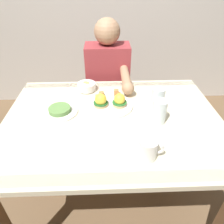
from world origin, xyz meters
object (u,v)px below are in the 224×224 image
(water_glass_far, at_px, (159,113))
(side_plate, at_px, (60,111))
(coffee_mug, at_px, (149,149))
(fruit_bowl, at_px, (87,87))
(eggs_benedict_plate, at_px, (110,103))
(diner_person, at_px, (108,83))
(water_glass_near, at_px, (157,101))
(dining_table, at_px, (113,133))
(fork, at_px, (81,132))

(water_glass_far, distance_m, side_plate, 0.55)
(side_plate, bearing_deg, coffee_mug, -38.92)
(coffee_mug, relative_size, water_glass_far, 0.83)
(coffee_mug, xyz_separation_m, water_glass_far, (0.10, 0.25, 0.01))
(fruit_bowl, distance_m, water_glass_far, 0.54)
(eggs_benedict_plate, relative_size, side_plate, 1.35)
(fruit_bowl, height_order, water_glass_far, water_glass_far)
(coffee_mug, height_order, water_glass_far, water_glass_far)
(fruit_bowl, bearing_deg, water_glass_far, -42.02)
(side_plate, xyz_separation_m, diner_person, (0.29, 0.54, -0.10))
(water_glass_near, distance_m, side_plate, 0.56)
(coffee_mug, height_order, water_glass_near, water_glass_near)
(eggs_benedict_plate, height_order, diner_person, diner_person)
(dining_table, xyz_separation_m, coffee_mug, (0.14, -0.29, 0.16))
(dining_table, height_order, diner_person, diner_person)
(eggs_benedict_plate, bearing_deg, dining_table, -83.41)
(dining_table, distance_m, fruit_bowl, 0.38)
(dining_table, height_order, water_glass_far, water_glass_far)
(fork, bearing_deg, water_glass_far, 9.95)
(eggs_benedict_plate, bearing_deg, side_plate, -169.02)
(water_glass_near, relative_size, side_plate, 0.69)
(fork, relative_size, water_glass_far, 1.16)
(coffee_mug, xyz_separation_m, diner_person, (-0.15, 0.89, -0.14))
(water_glass_far, distance_m, diner_person, 0.71)
(fork, bearing_deg, fruit_bowl, 89.46)
(dining_table, xyz_separation_m, eggs_benedict_plate, (-0.01, 0.12, 0.13))
(dining_table, xyz_separation_m, side_plate, (-0.30, 0.06, 0.12))
(side_plate, relative_size, diner_person, 0.18)
(dining_table, height_order, fruit_bowl, fruit_bowl)
(side_plate, bearing_deg, dining_table, -11.37)
(coffee_mug, bearing_deg, side_plate, 141.08)
(fruit_bowl, xyz_separation_m, coffee_mug, (0.30, -0.61, 0.02))
(dining_table, distance_m, water_glass_near, 0.31)
(water_glass_near, bearing_deg, side_plate, -178.81)
(fruit_bowl, bearing_deg, water_glass_near, -30.34)
(water_glass_near, height_order, water_glass_far, water_glass_near)
(eggs_benedict_plate, bearing_deg, water_glass_near, -9.24)
(fruit_bowl, height_order, fork, fruit_bowl)
(fruit_bowl, distance_m, diner_person, 0.34)
(water_glass_near, bearing_deg, fruit_bowl, 149.66)
(coffee_mug, xyz_separation_m, side_plate, (-0.44, 0.35, -0.04))
(water_glass_far, bearing_deg, fork, -170.05)
(water_glass_far, bearing_deg, eggs_benedict_plate, 147.57)
(diner_person, bearing_deg, water_glass_near, -63.09)
(fruit_bowl, xyz_separation_m, water_glass_far, (0.40, -0.36, 0.03))
(eggs_benedict_plate, xyz_separation_m, fork, (-0.15, -0.23, -0.02))
(water_glass_far, relative_size, side_plate, 0.67)
(water_glass_far, xyz_separation_m, side_plate, (-0.54, 0.11, -0.05))
(dining_table, xyz_separation_m, water_glass_near, (0.26, 0.07, 0.17))
(water_glass_far, bearing_deg, side_plate, 168.91)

